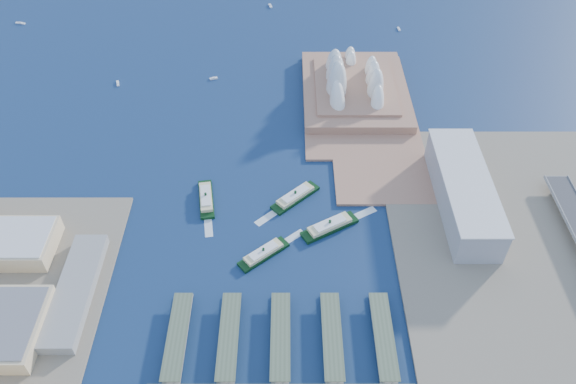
{
  "coord_description": "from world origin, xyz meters",
  "views": [
    {
      "loc": [
        19.97,
        -322.29,
        407.81
      ],
      "look_at": [
        20.25,
        82.48,
        18.0
      ],
      "focal_mm": 35.0,
      "sensor_mm": 36.0,
      "label": 1
    }
  ],
  "objects_px": {
    "toaster_building": "(463,192)",
    "ferry_c": "(263,252)",
    "ferry_d": "(330,225)",
    "ferry_b": "(295,195)",
    "ferry_a": "(206,197)",
    "opera_house": "(356,73)"
  },
  "relations": [
    {
      "from": "toaster_building",
      "to": "ferry_c",
      "type": "distance_m",
      "value": 208.56
    },
    {
      "from": "ferry_d",
      "to": "ferry_b",
      "type": "bearing_deg",
      "value": 8.76
    },
    {
      "from": "toaster_building",
      "to": "ferry_a",
      "type": "xyz_separation_m",
      "value": [
        -259.13,
        8.66,
        -15.29
      ]
    },
    {
      "from": "ferry_a",
      "to": "ferry_c",
      "type": "bearing_deg",
      "value": -59.1
    },
    {
      "from": "ferry_a",
      "to": "ferry_c",
      "type": "height_order",
      "value": "ferry_a"
    },
    {
      "from": "toaster_building",
      "to": "ferry_a",
      "type": "height_order",
      "value": "toaster_building"
    },
    {
      "from": "ferry_a",
      "to": "ferry_d",
      "type": "relative_size",
      "value": 0.93
    },
    {
      "from": "toaster_building",
      "to": "ferry_b",
      "type": "distance_m",
      "value": 168.23
    },
    {
      "from": "toaster_building",
      "to": "ferry_c",
      "type": "relative_size",
      "value": 2.95
    },
    {
      "from": "ferry_a",
      "to": "opera_house",
      "type": "bearing_deg",
      "value": 39.47
    },
    {
      "from": "ferry_c",
      "to": "ferry_d",
      "type": "xyz_separation_m",
      "value": [
        63.64,
        34.16,
        0.66
      ]
    },
    {
      "from": "ferry_c",
      "to": "ferry_d",
      "type": "bearing_deg",
      "value": -101.18
    },
    {
      "from": "opera_house",
      "to": "ferry_b",
      "type": "xyz_separation_m",
      "value": [
        -77.2,
        -189.05,
        -26.57
      ]
    },
    {
      "from": "toaster_building",
      "to": "ferry_a",
      "type": "distance_m",
      "value": 259.72
    },
    {
      "from": "ferry_b",
      "to": "ferry_c",
      "type": "height_order",
      "value": "ferry_b"
    },
    {
      "from": "ferry_c",
      "to": "ferry_d",
      "type": "distance_m",
      "value": 72.23
    },
    {
      "from": "opera_house",
      "to": "ferry_c",
      "type": "bearing_deg",
      "value": -112.14
    },
    {
      "from": "toaster_building",
      "to": "ferry_b",
      "type": "relative_size",
      "value": 2.7
    },
    {
      "from": "opera_house",
      "to": "ferry_d",
      "type": "xyz_separation_m",
      "value": [
        -44.03,
        -230.51,
        -26.38
      ]
    },
    {
      "from": "ferry_a",
      "to": "ferry_b",
      "type": "relative_size",
      "value": 0.96
    },
    {
      "from": "ferry_b",
      "to": "ferry_c",
      "type": "xyz_separation_m",
      "value": [
        -30.48,
        -75.62,
        -0.46
      ]
    },
    {
      "from": "ferry_c",
      "to": "ferry_b",
      "type": "bearing_deg",
      "value": -61.35
    }
  ]
}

